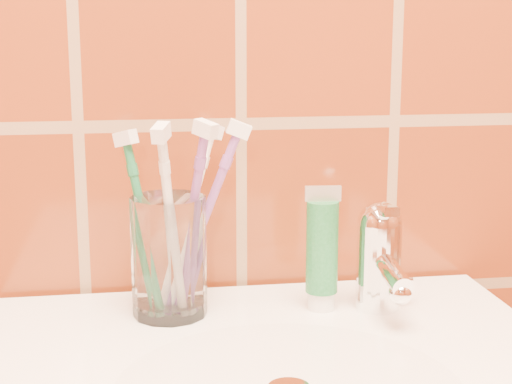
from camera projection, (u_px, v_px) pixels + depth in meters
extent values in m
cylinder|color=white|center=(169.00, 256.00, 0.83)|extent=(0.09, 0.09, 0.13)
cylinder|color=white|center=(321.00, 300.00, 0.85)|extent=(0.03, 0.03, 0.02)
cylinder|color=#17642F|center=(322.00, 247.00, 0.84)|extent=(0.03, 0.03, 0.10)
cube|color=beige|center=(323.00, 194.00, 0.83)|extent=(0.04, 0.00, 0.02)
cylinder|color=white|center=(378.00, 266.00, 0.85)|extent=(0.05, 0.05, 0.09)
sphere|color=white|center=(380.00, 224.00, 0.84)|extent=(0.05, 0.05, 0.05)
cylinder|color=white|center=(390.00, 270.00, 0.81)|extent=(0.02, 0.09, 0.03)
cube|color=white|center=(384.00, 210.00, 0.82)|extent=(0.02, 0.06, 0.01)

